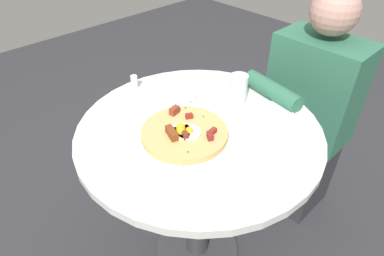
% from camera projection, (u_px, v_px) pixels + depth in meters
% --- Properties ---
extents(ground_plane, '(6.00, 6.00, 0.00)m').
position_uv_depth(ground_plane, '(197.00, 249.00, 1.62)').
color(ground_plane, '#2D2D33').
extents(dining_table, '(0.86, 0.86, 0.75)m').
position_uv_depth(dining_table, '(198.00, 164.00, 1.27)').
color(dining_table, silver).
rests_on(dining_table, ground_plane).
extents(person_seated, '(0.38, 0.47, 1.14)m').
position_uv_depth(person_seated, '(305.00, 123.00, 1.59)').
color(person_seated, '#2D2D33').
rests_on(person_seated, ground_plane).
extents(pizza_plate, '(0.33, 0.33, 0.01)m').
position_uv_depth(pizza_plate, '(185.00, 137.00, 1.11)').
color(pizza_plate, white).
rests_on(pizza_plate, dining_table).
extents(breakfast_pizza, '(0.29, 0.29, 0.05)m').
position_uv_depth(breakfast_pizza, '(184.00, 133.00, 1.10)').
color(breakfast_pizza, tan).
rests_on(breakfast_pizza, pizza_plate).
extents(bread_plate, '(0.17, 0.17, 0.01)m').
position_uv_depth(bread_plate, '(271.00, 114.00, 1.22)').
color(bread_plate, white).
rests_on(bread_plate, dining_table).
extents(napkin, '(0.21, 0.19, 0.00)m').
position_uv_depth(napkin, '(174.00, 95.00, 1.33)').
color(napkin, white).
rests_on(napkin, dining_table).
extents(fork, '(0.17, 0.07, 0.00)m').
position_uv_depth(fork, '(171.00, 96.00, 1.32)').
color(fork, silver).
rests_on(fork, napkin).
extents(knife, '(0.17, 0.07, 0.00)m').
position_uv_depth(knife, '(176.00, 92.00, 1.34)').
color(knife, silver).
rests_on(knife, napkin).
extents(water_glass, '(0.07, 0.07, 0.11)m').
position_uv_depth(water_glass, '(238.00, 89.00, 1.26)').
color(water_glass, silver).
rests_on(water_glass, dining_table).
extents(salt_shaker, '(0.03, 0.03, 0.05)m').
position_uv_depth(salt_shaker, '(134.00, 82.00, 1.36)').
color(salt_shaker, white).
rests_on(salt_shaker, dining_table).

